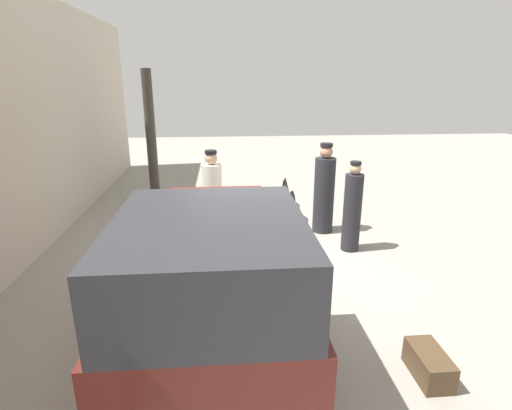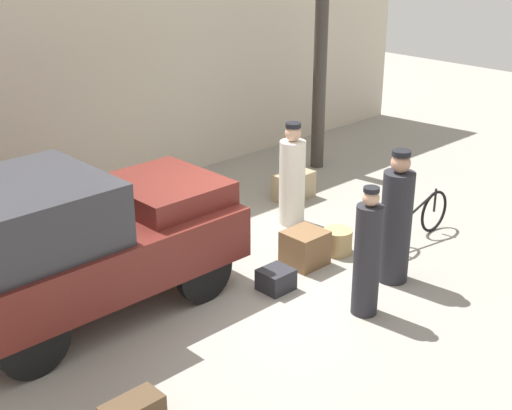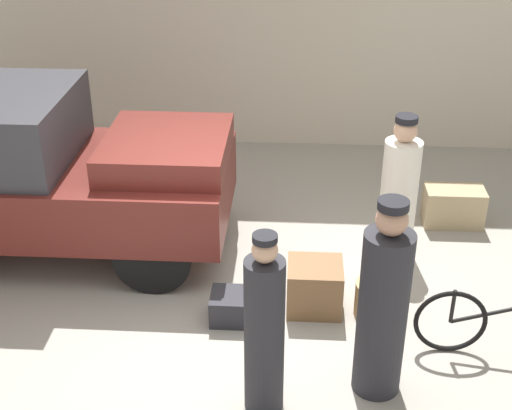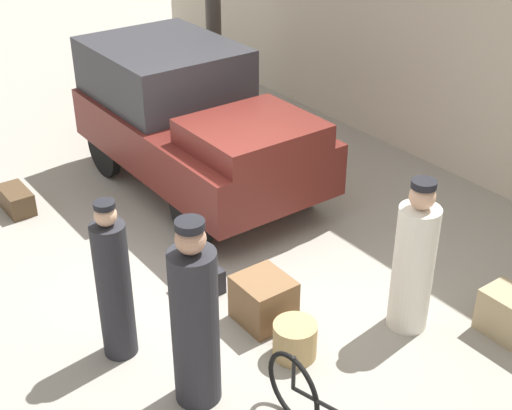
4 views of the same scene
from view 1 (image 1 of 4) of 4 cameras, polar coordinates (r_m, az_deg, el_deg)
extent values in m
plane|color=gray|center=(6.90, 1.81, -8.00)|extent=(30.00, 30.00, 0.00)
cylinder|color=#38332D|center=(10.44, -14.79, 9.54)|extent=(0.25, 0.25, 3.21)
cylinder|color=black|center=(6.01, -13.89, -8.39)|extent=(0.81, 0.12, 0.81)
cylinder|color=black|center=(5.97, 2.53, -8.04)|extent=(0.81, 0.12, 0.81)
cylinder|color=black|center=(4.12, -19.01, -22.55)|extent=(0.81, 0.12, 0.81)
cylinder|color=black|center=(4.06, 6.89, -22.24)|extent=(0.81, 0.12, 0.81)
cube|color=#591E19|center=(4.75, -6.01, -10.61)|extent=(3.70, 1.85, 0.66)
cube|color=#2D2D33|center=(3.69, -6.58, -7.26)|extent=(2.04, 1.71, 0.73)
cube|color=#591E19|center=(5.67, -5.96, -0.53)|extent=(1.30, 1.45, 0.30)
torus|color=black|center=(9.69, 4.18, 1.76)|extent=(0.66, 0.04, 0.66)
torus|color=black|center=(8.72, 5.20, -0.12)|extent=(0.66, 0.04, 0.66)
cylinder|color=black|center=(9.16, 4.69, 1.83)|extent=(1.04, 0.04, 0.36)
cylinder|color=black|center=(8.67, 5.23, 0.94)|extent=(0.04, 0.04, 0.34)
cylinder|color=black|center=(9.64, 4.20, 2.80)|extent=(0.04, 0.04, 0.37)
cylinder|color=tan|center=(8.13, 2.31, -2.51)|extent=(0.42, 0.42, 0.36)
cylinder|color=silver|center=(8.21, -6.26, 1.20)|extent=(0.40, 0.40, 1.34)
sphere|color=tan|center=(8.02, -6.45, 6.63)|extent=(0.25, 0.25, 0.25)
cylinder|color=black|center=(8.00, -6.48, 7.52)|extent=(0.24, 0.24, 0.07)
cylinder|color=#232328|center=(8.06, 9.67, 1.34)|extent=(0.41, 0.41, 1.51)
sphere|color=tan|center=(7.86, 10.00, 7.50)|extent=(0.25, 0.25, 0.25)
cylinder|color=black|center=(7.84, 10.05, 8.43)|extent=(0.24, 0.24, 0.07)
cylinder|color=#232328|center=(7.29, 13.56, -1.11)|extent=(0.32, 0.32, 1.40)
sphere|color=tan|center=(7.08, 14.02, 5.03)|extent=(0.20, 0.20, 0.20)
cylinder|color=black|center=(7.06, 14.09, 5.84)|extent=(0.19, 0.19, 0.05)
cube|color=brown|center=(7.54, 2.26, -3.64)|extent=(0.54, 0.50, 0.49)
cube|color=#232328|center=(6.89, 5.01, -6.80)|extent=(0.40, 0.38, 0.28)
cube|color=#9E8966|center=(9.12, -10.38, -0.17)|extent=(0.69, 0.40, 0.46)
cube|color=#4C3823|center=(4.83, 23.45, -20.16)|extent=(0.58, 0.31, 0.30)
camera|label=2|loc=(7.00, 86.33, 14.11)|focal=50.00mm
camera|label=3|loc=(9.58, 43.05, 20.84)|focal=50.00mm
camera|label=4|loc=(12.43, 17.32, 24.30)|focal=50.00mm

